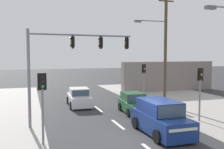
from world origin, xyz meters
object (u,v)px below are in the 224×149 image
traffic_signal_mast (68,56)px  pedestal_signal_right_kerb (200,85)px  utility_pole_midground_right (164,43)px  sedan_receding_far (79,98)px  hatchback_crossing_left (134,104)px  pedestal_signal_far_median (144,76)px  pedestal_signal_left_kerb (42,96)px  suv_oncoming_near (160,118)px

traffic_signal_mast → pedestal_signal_right_kerb: bearing=-13.4°
utility_pole_midground_right → sedan_receding_far: 8.72m
pedestal_signal_right_kerb → hatchback_crossing_left: 5.20m
utility_pole_midground_right → sedan_receding_far: utility_pole_midground_right is taller
pedestal_signal_far_median → hatchback_crossing_left: size_ratio=0.96×
utility_pole_midground_right → traffic_signal_mast: (-8.74, -3.47, -1.06)m
hatchback_crossing_left → sedan_receding_far: 5.27m
pedestal_signal_left_kerb → pedestal_signal_far_median: same height
pedestal_signal_left_kerb → sedan_receding_far: size_ratio=0.83×
suv_oncoming_near → pedestal_signal_left_kerb: bearing=179.2°
sedan_receding_far → pedestal_signal_left_kerb: bearing=-110.7°
hatchback_crossing_left → sedan_receding_far: (-3.50, 3.93, 0.00)m
traffic_signal_mast → pedestal_signal_left_kerb: 4.47m
pedestal_signal_left_kerb → pedestal_signal_far_median: (9.57, 9.18, 0.00)m
suv_oncoming_near → sedan_receding_far: 9.77m
pedestal_signal_far_median → sedan_receding_far: pedestal_signal_far_median is taller
utility_pole_midground_right → pedestal_signal_left_kerb: bearing=-146.0°
suv_oncoming_near → sedan_receding_far: (-2.90, 9.33, -0.18)m
traffic_signal_mast → suv_oncoming_near: (4.63, -3.71, -3.47)m
traffic_signal_mast → pedestal_signal_right_kerb: size_ratio=1.93×
pedestal_signal_far_median → pedestal_signal_left_kerb: bearing=-136.2°
pedestal_signal_right_kerb → utility_pole_midground_right: bearing=87.1°
pedestal_signal_right_kerb → pedestal_signal_far_median: 7.59m
traffic_signal_mast → pedestal_signal_far_median: 9.78m
traffic_signal_mast → suv_oncoming_near: bearing=-38.7°
traffic_signal_mast → pedestal_signal_left_kerb: traffic_signal_mast is taller
pedestal_signal_far_median → suv_oncoming_near: size_ratio=0.78×
suv_oncoming_near → pedestal_signal_far_median: bearing=71.0°
pedestal_signal_left_kerb → sedan_receding_far: (3.49, 9.25, -1.71)m
utility_pole_midground_right → traffic_signal_mast: size_ratio=1.47×
utility_pole_midground_right → suv_oncoming_near: 9.44m
pedestal_signal_right_kerb → suv_oncoming_near: 4.46m
hatchback_crossing_left → pedestal_signal_left_kerb: bearing=-142.8°
traffic_signal_mast → hatchback_crossing_left: (5.23, 1.69, -3.65)m
pedestal_signal_right_kerb → pedestal_signal_left_kerb: (-10.22, -1.61, 0.00)m
pedestal_signal_left_kerb → suv_oncoming_near: bearing=-0.8°
sedan_receding_far → utility_pole_midground_right: bearing=-17.0°
sedan_receding_far → hatchback_crossing_left: bearing=-48.3°
pedestal_signal_left_kerb → sedan_receding_far: pedestal_signal_left_kerb is taller
hatchback_crossing_left → utility_pole_midground_right: bearing=26.9°
pedestal_signal_right_kerb → hatchback_crossing_left: (-3.23, 3.70, -1.71)m
traffic_signal_mast → pedestal_signal_left_kerb: size_ratio=1.93×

